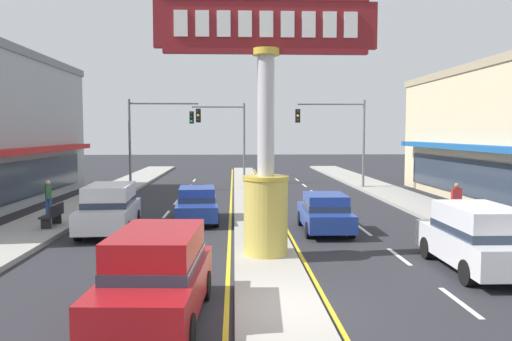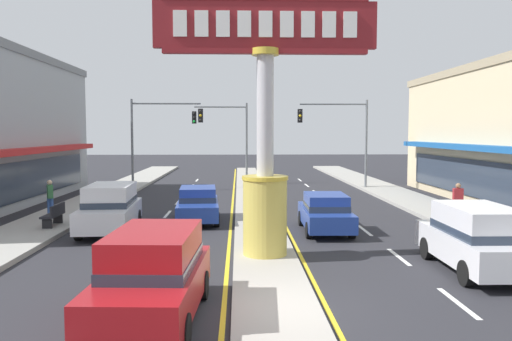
# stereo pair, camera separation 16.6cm
# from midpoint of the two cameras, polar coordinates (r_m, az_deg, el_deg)

# --- Properties ---
(ground_plane) EXTENTS (160.00, 160.00, 0.00)m
(ground_plane) POSITION_cam_midpoint_polar(r_m,az_deg,el_deg) (11.77, 2.16, -15.43)
(ground_plane) COLOR #28282D
(median_strip) EXTENTS (1.97, 52.00, 0.14)m
(median_strip) POSITION_cam_midpoint_polar(r_m,az_deg,el_deg) (29.32, -0.69, -3.35)
(median_strip) COLOR #A39E93
(median_strip) RESTS_ON ground
(sidewalk_left) EXTENTS (2.89, 60.00, 0.18)m
(sidewalk_left) POSITION_cam_midpoint_polar(r_m,az_deg,el_deg) (28.50, -19.06, -3.77)
(sidewalk_left) COLOR #9E9B93
(sidewalk_left) RESTS_ON ground
(sidewalk_right) EXTENTS (2.89, 60.00, 0.18)m
(sidewalk_right) POSITION_cam_midpoint_polar(r_m,az_deg,el_deg) (29.07, 17.56, -3.58)
(sidewalk_right) COLOR #9E9B93
(sidewalk_right) RESTS_ON ground
(lane_markings) EXTENTS (8.71, 52.00, 0.01)m
(lane_markings) POSITION_cam_midpoint_polar(r_m,az_deg,el_deg) (27.99, -0.60, -3.86)
(lane_markings) COLOR silver
(lane_markings) RESTS_ON ground
(district_sign) EXTENTS (6.81, 1.45, 7.96)m
(district_sign) POSITION_cam_midpoint_polar(r_m,az_deg,el_deg) (15.80, 0.81, 3.77)
(district_sign) COLOR gold
(district_sign) RESTS_ON median_strip
(traffic_light_left_side) EXTENTS (4.86, 0.46, 6.20)m
(traffic_light_left_side) POSITION_cam_midpoint_polar(r_m,az_deg,el_deg) (34.94, -11.27, 4.66)
(traffic_light_left_side) COLOR slate
(traffic_light_left_side) RESTS_ON ground
(traffic_light_right_side) EXTENTS (4.86, 0.46, 6.20)m
(traffic_light_right_side) POSITION_cam_midpoint_polar(r_m,az_deg,el_deg) (35.57, 9.11, 4.68)
(traffic_light_right_side) COLOR slate
(traffic_light_right_side) RESTS_ON ground
(traffic_light_median_far) EXTENTS (4.20, 0.46, 6.20)m
(traffic_light_median_far) POSITION_cam_midpoint_polar(r_m,az_deg,el_deg) (38.93, -3.67, 4.61)
(traffic_light_median_far) COLOR slate
(traffic_light_median_far) RESTS_ON ground
(suv_near_right_lane) EXTENTS (2.01, 4.62, 1.90)m
(suv_near_right_lane) POSITION_cam_midpoint_polar(r_m,az_deg,el_deg) (15.91, 23.21, -6.88)
(suv_near_right_lane) COLOR silver
(suv_near_right_lane) RESTS_ON ground
(suv_far_right_lane) EXTENTS (2.16, 4.70, 1.90)m
(suv_far_right_lane) POSITION_cam_midpoint_polar(r_m,az_deg,el_deg) (11.17, -11.50, -11.31)
(suv_far_right_lane) COLOR maroon
(suv_far_right_lane) RESTS_ON ground
(sedan_near_left_lane) EXTENTS (1.90, 4.33, 1.53)m
(sedan_near_left_lane) POSITION_cam_midpoint_polar(r_m,az_deg,el_deg) (20.58, 7.48, -4.64)
(sedan_near_left_lane) COLOR navy
(sedan_near_left_lane) RESTS_ON ground
(sedan_mid_left_lane) EXTENTS (2.03, 4.40, 1.53)m
(sedan_mid_left_lane) POSITION_cam_midpoint_polar(r_m,az_deg,el_deg) (22.88, -6.81, -3.74)
(sedan_mid_left_lane) COLOR navy
(sedan_mid_left_lane) RESTS_ON ground
(suv_far_left_oncoming) EXTENTS (2.17, 4.70, 1.90)m
(suv_far_left_oncoming) POSITION_cam_midpoint_polar(r_m,az_deg,el_deg) (21.11, -16.29, -4.02)
(suv_far_left_oncoming) COLOR silver
(suv_far_left_oncoming) RESTS_ON ground
(street_bench) EXTENTS (0.48, 1.60, 0.88)m
(street_bench) POSITION_cam_midpoint_polar(r_m,az_deg,el_deg) (22.28, -21.96, -4.60)
(street_bench) COLOR #232328
(street_bench) RESTS_ON sidewalk_left
(pedestrian_near_kerb) EXTENTS (0.41, 0.24, 1.62)m
(pedestrian_near_kerb) POSITION_cam_midpoint_polar(r_m,az_deg,el_deg) (23.53, 21.31, -3.02)
(pedestrian_near_kerb) COLOR black
(pedestrian_near_kerb) RESTS_ON sidewalk_right
(pedestrian_far_side) EXTENTS (0.38, 0.46, 1.65)m
(pedestrian_far_side) POSITION_cam_midpoint_polar(r_m,az_deg,el_deg) (24.78, -22.38, -2.66)
(pedestrian_far_side) COLOR #2D4C8C
(pedestrian_far_side) RESTS_ON sidewalk_left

